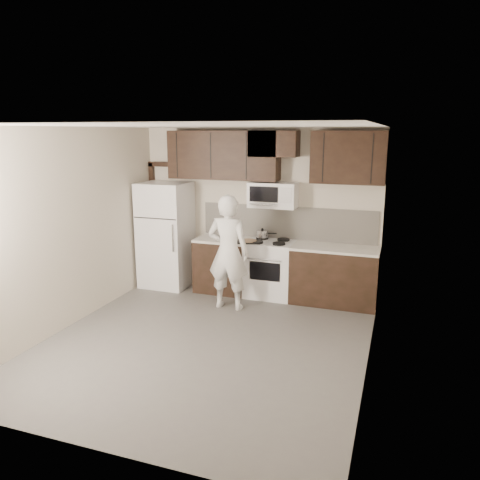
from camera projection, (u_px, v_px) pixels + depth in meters
The scene contains 14 objects.
floor at pixel (207, 341), 6.02m from camera, with size 4.50×4.50×0.00m, color #555350.
back_wall at pixel (258, 211), 7.78m from camera, with size 4.00×4.00×0.00m, color beige.
ceiling at pixel (203, 126), 5.41m from camera, with size 4.50×4.50×0.00m, color white.
counter_run at pixel (288, 271), 7.51m from camera, with size 2.95×0.64×0.91m.
stove at pixel (270, 269), 7.60m from camera, with size 0.76×0.66×0.94m.
backsplash at pixel (287, 223), 7.65m from camera, with size 2.90×0.02×0.54m, color beige.
upper_cabinets at pixel (268, 155), 7.34m from camera, with size 3.48×0.35×0.78m.
microwave at pixel (273, 195), 7.44m from camera, with size 0.76×0.42×0.40m.
refrigerator at pixel (166, 235), 8.05m from camera, with size 0.80×0.76×1.80m.
door_trim at pixel (155, 211), 8.38m from camera, with size 0.50×0.08×2.12m.
saucepan at pixel (262, 235), 7.68m from camera, with size 0.32×0.19×0.18m.
baking_tray at pixel (249, 242), 7.45m from camera, with size 0.37×0.28×0.02m, color black.
pizza at pixel (249, 241), 7.45m from camera, with size 0.25×0.25×0.02m, color tan.
person at pixel (228, 252), 6.99m from camera, with size 0.64×0.42×1.75m, color white.
Camera 1 is at (2.23, -5.12, 2.64)m, focal length 35.00 mm.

